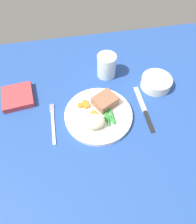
{
  "coord_description": "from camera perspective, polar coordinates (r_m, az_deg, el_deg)",
  "views": [
    {
      "loc": [
        -7.33,
        -42.08,
        61.66
      ],
      "look_at": [
        -0.13,
        -3.13,
        4.6
      ],
      "focal_mm": 32.33,
      "sensor_mm": 36.0,
      "label": 1
    }
  ],
  "objects": [
    {
      "name": "green_beans",
      "position": [
        0.7,
        2.8,
        -0.77
      ],
      "size": [
        5.2,
        8.92,
        0.87
      ],
      "color": "#2D8C38",
      "rests_on": "dinner_plate"
    },
    {
      "name": "mashed_potatoes",
      "position": [
        0.66,
        -1.15,
        -2.74
      ],
      "size": [
        7.51,
        5.65,
        4.2
      ],
      "primitive_type": "ellipsoid",
      "color": "beige",
      "rests_on": "dinner_plate"
    },
    {
      "name": "water_glass",
      "position": [
        0.82,
        2.4,
        12.62
      ],
      "size": [
        7.53,
        7.53,
        9.37
      ],
      "color": "silver",
      "rests_on": "dining_table"
    },
    {
      "name": "meat_portion",
      "position": [
        0.71,
        1.99,
        3.14
      ],
      "size": [
        9.84,
        9.35,
        3.43
      ],
      "primitive_type": "cube",
      "rotation": [
        0.0,
        0.0,
        0.5
      ],
      "color": "#936047",
      "rests_on": "dinner_plate"
    },
    {
      "name": "carrot_slices",
      "position": [
        0.72,
        -3.22,
        1.46
      ],
      "size": [
        6.33,
        7.56,
        1.01
      ],
      "color": "orange",
      "rests_on": "dinner_plate"
    },
    {
      "name": "dining_table",
      "position": [
        0.74,
        -0.34,
        0.38
      ],
      "size": [
        120.0,
        90.0,
        2.0
      ],
      "color": "#234793",
      "rests_on": "ground"
    },
    {
      "name": "fork",
      "position": [
        0.71,
        -12.61,
        -3.17
      ],
      "size": [
        1.44,
        16.6,
        0.4
      ],
      "rotation": [
        0.0,
        0.0,
        0.03
      ],
      "color": "silver",
      "rests_on": "dining_table"
    },
    {
      "name": "salad_bowl",
      "position": [
        0.82,
        16.13,
        8.18
      ],
      "size": [
        11.61,
        11.61,
        4.06
      ],
      "color": "silver",
      "rests_on": "dining_table"
    },
    {
      "name": "napkin",
      "position": [
        0.81,
        -21.74,
        4.03
      ],
      "size": [
        12.29,
        12.84,
        2.22
      ],
      "primitive_type": "cube",
      "rotation": [
        0.0,
        0.0,
        0.11
      ],
      "color": "#B2383D",
      "rests_on": "dining_table"
    },
    {
      "name": "knife",
      "position": [
        0.75,
        12.91,
        0.71
      ],
      "size": [
        1.7,
        20.5,
        0.64
      ],
      "rotation": [
        0.0,
        0.0,
        -0.06
      ],
      "color": "black",
      "rests_on": "dining_table"
    },
    {
      "name": "dinner_plate",
      "position": [
        0.71,
        0.0,
        -0.83
      ],
      "size": [
        23.79,
        23.79,
        1.6
      ],
      "primitive_type": "cylinder",
      "color": "white",
      "rests_on": "dining_table"
    }
  ]
}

